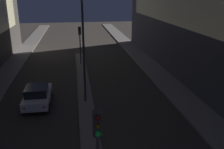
{
  "coord_description": "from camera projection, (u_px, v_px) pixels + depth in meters",
  "views": [
    {
      "loc": [
        -0.64,
        -3.73,
        8.19
      ],
      "look_at": [
        2.3,
        15.44,
        1.66
      ],
      "focal_mm": 40.0,
      "sensor_mm": 36.0,
      "label": 1
    }
  ],
  "objects": [
    {
      "name": "car_left_lane",
      "position": [
        38.0,
        95.0,
        18.65
      ],
      "size": [
        1.84,
        4.05,
        1.52
      ],
      "color": "silver",
      "rests_on": "ground"
    },
    {
      "name": "traffic_light_near",
      "position": [
        98.0,
        141.0,
        8.58
      ],
      "size": [
        0.32,
        0.42,
        4.26
      ],
      "color": "#383838",
      "rests_on": "median_strip"
    },
    {
      "name": "traffic_light_mid",
      "position": [
        80.0,
        37.0,
        27.89
      ],
      "size": [
        0.32,
        0.42,
        4.26
      ],
      "color": "#383838",
      "rests_on": "median_strip"
    },
    {
      "name": "median_strip",
      "position": [
        85.0,
        95.0,
        20.4
      ],
      "size": [
        1.16,
        28.37,
        0.14
      ],
      "color": "#66605B",
      "rests_on": "ground"
    },
    {
      "name": "street_lamp",
      "position": [
        83.0,
        23.0,
        17.33
      ],
      "size": [
        0.54,
        0.54,
        8.57
      ],
      "color": "#383838",
      "rests_on": "median_strip"
    }
  ]
}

